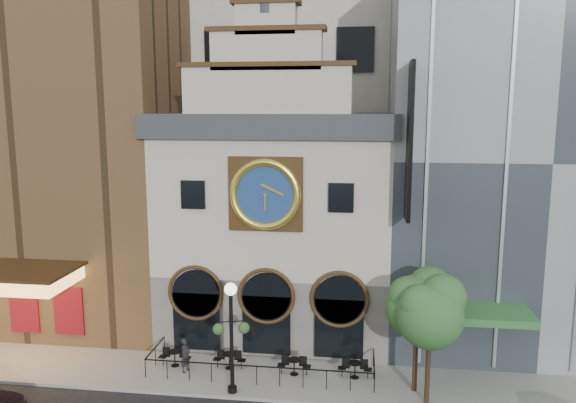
# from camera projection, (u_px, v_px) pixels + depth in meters

# --- Properties ---
(ground) EXTENTS (120.00, 120.00, 0.00)m
(ground) POSITION_uv_depth(u_px,v_px,m) (252.00, 401.00, 24.44)
(ground) COLOR black
(ground) RESTS_ON ground
(sidewalk) EXTENTS (44.00, 5.00, 0.15)m
(sidewalk) POSITION_uv_depth(u_px,v_px,m) (262.00, 373.00, 26.87)
(sidewalk) COLOR gray
(sidewalk) RESTS_ON ground
(clock_building) EXTENTS (12.60, 8.78, 18.65)m
(clock_building) POSITION_uv_depth(u_px,v_px,m) (278.00, 217.00, 30.98)
(clock_building) COLOR #605E5B
(clock_building) RESTS_ON ground
(theater_building) EXTENTS (14.00, 15.60, 25.00)m
(theater_building) POSITION_uv_depth(u_px,v_px,m) (70.00, 108.00, 33.78)
(theater_building) COLOR brown
(theater_building) RESTS_ON ground
(retail_building) EXTENTS (14.00, 14.40, 20.00)m
(retail_building) POSITION_uv_depth(u_px,v_px,m) (517.00, 154.00, 30.84)
(retail_building) COLOR gray
(retail_building) RESTS_ON ground
(office_tower) EXTENTS (20.00, 16.00, 40.00)m
(office_tower) POSITION_uv_depth(u_px,v_px,m) (303.00, 5.00, 40.68)
(office_tower) COLOR beige
(office_tower) RESTS_ON ground
(cafe_railing) EXTENTS (10.60, 2.60, 0.90)m
(cafe_railing) POSITION_uv_depth(u_px,v_px,m) (262.00, 363.00, 26.79)
(cafe_railing) COLOR black
(cafe_railing) RESTS_ON sidewalk
(bistro_0) EXTENTS (1.58, 0.68, 0.90)m
(bistro_0) POSITION_uv_depth(u_px,v_px,m) (175.00, 357.00, 27.39)
(bistro_0) COLOR black
(bistro_0) RESTS_ON sidewalk
(bistro_1) EXTENTS (1.58, 0.68, 0.90)m
(bistro_1) POSITION_uv_depth(u_px,v_px,m) (229.00, 359.00, 27.12)
(bistro_1) COLOR black
(bistro_1) RESTS_ON sidewalk
(bistro_2) EXTENTS (1.58, 0.68, 0.90)m
(bistro_2) POSITION_uv_depth(u_px,v_px,m) (294.00, 365.00, 26.50)
(bistro_2) COLOR black
(bistro_2) RESTS_ON sidewalk
(bistro_3) EXTENTS (1.58, 0.68, 0.90)m
(bistro_3) POSITION_uv_depth(u_px,v_px,m) (355.00, 368.00, 26.18)
(bistro_3) COLOR black
(bistro_3) RESTS_ON sidewalk
(pedestrian) EXTENTS (0.56, 0.70, 1.66)m
(pedestrian) POSITION_uv_depth(u_px,v_px,m) (186.00, 355.00, 26.74)
(pedestrian) COLOR black
(pedestrian) RESTS_ON sidewalk
(lamppost) EXTENTS (1.58, 0.80, 5.05)m
(lamppost) POSITION_uv_depth(u_px,v_px,m) (231.00, 326.00, 24.42)
(lamppost) COLOR black
(lamppost) RESTS_ON sidewalk
(tree_left) EXTENTS (2.91, 2.80, 5.61)m
(tree_left) POSITION_uv_depth(u_px,v_px,m) (431.00, 311.00, 23.42)
(tree_left) COLOR #382619
(tree_left) RESTS_ON sidewalk
(tree_right) EXTENTS (2.93, 2.82, 5.65)m
(tree_right) POSITION_uv_depth(u_px,v_px,m) (419.00, 302.00, 24.44)
(tree_right) COLOR #382619
(tree_right) RESTS_ON sidewalk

